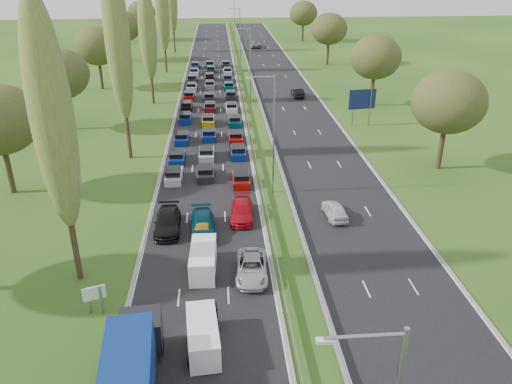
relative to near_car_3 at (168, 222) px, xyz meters
name	(u,v)px	position (x,y,z in m)	size (l,w,h in m)	color
ground	(250,100)	(10.05, 44.12, -0.81)	(260.00, 260.00, 0.00)	#234A17
near_carriageway	(210,97)	(3.30, 46.62, -0.81)	(10.50, 215.00, 0.04)	black
far_carriageway	(287,95)	(16.80, 46.62, -0.81)	(10.50, 215.00, 0.04)	black
central_reservation	(249,93)	(10.05, 46.62, -0.26)	(2.36, 215.00, 0.32)	gray
lamp_columns	(250,66)	(10.05, 42.12, 5.19)	(0.18, 140.18, 12.00)	gray
poplar_row	(137,35)	(-5.95, 32.29, 11.58)	(2.80, 127.80, 22.44)	#2D2116
woodland_left	(52,80)	(-16.45, 26.75, 6.87)	(8.00, 166.00, 11.10)	#2D2116
woodland_right	(393,68)	(29.55, 30.79, 6.87)	(8.00, 153.00, 11.10)	#2D2116
traffic_queue_fill	(210,102)	(3.30, 41.51, -0.37)	(9.01, 67.46, 0.80)	#B2B7BC
near_car_3	(168,222)	(0.00, 0.00, 0.00)	(2.21, 5.43, 1.58)	black
near_car_7	(203,224)	(3.09, -0.65, -0.02)	(2.15, 5.29, 1.54)	#043347
near_car_8	(203,229)	(3.09, -1.40, -0.09)	(1.64, 4.07, 1.39)	#C99C0D
near_car_10	(252,268)	(6.89, -7.57, -0.08)	(2.35, 5.09, 1.41)	#A5A9AE
near_car_11	(242,211)	(6.61, 1.73, -0.06)	(2.05, 5.03, 1.46)	#AA0A18
far_car_0	(335,210)	(15.16, 1.27, -0.07)	(1.69, 4.19, 1.43)	silver
far_car_1	(298,92)	(18.44, 45.53, -0.03)	(1.60, 4.59, 1.51)	black
far_car_2	(256,44)	(15.19, 99.06, 0.00)	(2.60, 5.64, 1.57)	gray
blue_lorry	(132,371)	(-0.23, -18.62, 1.15)	(2.48, 8.94, 3.77)	black
white_van_front	(203,333)	(3.40, -14.83, 0.15)	(1.82, 4.64, 1.86)	white
white_van_rear	(203,258)	(3.25, -6.42, 0.18)	(1.89, 4.81, 1.93)	white
info_sign	(94,296)	(-3.85, -11.10, 0.56)	(1.45, 0.59, 2.10)	gray
direction_sign	(362,101)	(24.95, 28.70, 2.76)	(3.97, 0.67, 5.20)	gray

